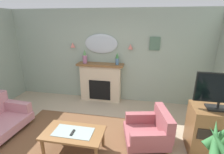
{
  "coord_description": "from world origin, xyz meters",
  "views": [
    {
      "loc": [
        1.06,
        -2.29,
        2.36
      ],
      "look_at": [
        0.38,
        1.29,
        1.13
      ],
      "focal_mm": 27.1,
      "sensor_mm": 36.0,
      "label": 1
    }
  ],
  "objects_px": {
    "tv_cabinet": "(212,130)",
    "armchair_by_coffee_table": "(150,130)",
    "wall_sconce_left": "(73,45)",
    "wall_sconce_right": "(130,47)",
    "framed_picture": "(155,44)",
    "wall_mirror": "(101,44)",
    "mantel_vase_right": "(117,58)",
    "fireplace": "(101,83)",
    "tv_remote": "(73,133)",
    "tv_flatscreen": "(221,91)",
    "coffee_table": "(73,135)",
    "mantel_vase_left": "(85,57)"
  },
  "relations": [
    {
      "from": "tv_cabinet",
      "to": "armchair_by_coffee_table",
      "type": "bearing_deg",
      "value": 179.63
    },
    {
      "from": "wall_sconce_left",
      "to": "wall_sconce_right",
      "type": "relative_size",
      "value": 1.0
    },
    {
      "from": "framed_picture",
      "to": "tv_cabinet",
      "type": "bearing_deg",
      "value": -60.87
    },
    {
      "from": "wall_mirror",
      "to": "framed_picture",
      "type": "xyz_separation_m",
      "value": [
        1.5,
        0.01,
        0.04
      ]
    },
    {
      "from": "mantel_vase_right",
      "to": "wall_mirror",
      "type": "distance_m",
      "value": 0.65
    },
    {
      "from": "fireplace",
      "to": "tv_remote",
      "type": "bearing_deg",
      "value": -88.47
    },
    {
      "from": "mantel_vase_right",
      "to": "tv_flatscreen",
      "type": "height_order",
      "value": "tv_flatscreen"
    },
    {
      "from": "coffee_table",
      "to": "fireplace",
      "type": "bearing_deg",
      "value": 91.5
    },
    {
      "from": "mantel_vase_left",
      "to": "tv_flatscreen",
      "type": "bearing_deg",
      "value": -29.63
    },
    {
      "from": "wall_mirror",
      "to": "coffee_table",
      "type": "bearing_deg",
      "value": -88.59
    },
    {
      "from": "framed_picture",
      "to": "tv_flatscreen",
      "type": "bearing_deg",
      "value": -61.14
    },
    {
      "from": "tv_remote",
      "to": "tv_flatscreen",
      "type": "relative_size",
      "value": 0.19
    },
    {
      "from": "armchair_by_coffee_table",
      "to": "tv_flatscreen",
      "type": "distance_m",
      "value": 1.44
    },
    {
      "from": "mantel_vase_left",
      "to": "tv_cabinet",
      "type": "distance_m",
      "value": 3.54
    },
    {
      "from": "tv_cabinet",
      "to": "tv_remote",
      "type": "bearing_deg",
      "value": -167.55
    },
    {
      "from": "wall_sconce_right",
      "to": "coffee_table",
      "type": "bearing_deg",
      "value": -108.93
    },
    {
      "from": "wall_mirror",
      "to": "armchair_by_coffee_table",
      "type": "height_order",
      "value": "wall_mirror"
    },
    {
      "from": "coffee_table",
      "to": "tv_remote",
      "type": "bearing_deg",
      "value": -86.55
    },
    {
      "from": "mantel_vase_right",
      "to": "tv_remote",
      "type": "xyz_separation_m",
      "value": [
        -0.44,
        -2.22,
        -0.89
      ]
    },
    {
      "from": "mantel_vase_left",
      "to": "armchair_by_coffee_table",
      "type": "bearing_deg",
      "value": -41.39
    },
    {
      "from": "mantel_vase_left",
      "to": "wall_sconce_right",
      "type": "height_order",
      "value": "wall_sconce_right"
    },
    {
      "from": "fireplace",
      "to": "armchair_by_coffee_table",
      "type": "height_order",
      "value": "fireplace"
    },
    {
      "from": "coffee_table",
      "to": "armchair_by_coffee_table",
      "type": "relative_size",
      "value": 1.13
    },
    {
      "from": "mantel_vase_right",
      "to": "tv_cabinet",
      "type": "xyz_separation_m",
      "value": [
        2.04,
        -1.68,
        -0.89
      ]
    },
    {
      "from": "tv_remote",
      "to": "armchair_by_coffee_table",
      "type": "bearing_deg",
      "value": 21.79
    },
    {
      "from": "armchair_by_coffee_table",
      "to": "tv_flatscreen",
      "type": "relative_size",
      "value": 1.16
    },
    {
      "from": "tv_flatscreen",
      "to": "framed_picture",
      "type": "bearing_deg",
      "value": 118.86
    },
    {
      "from": "wall_sconce_right",
      "to": "tv_remote",
      "type": "distance_m",
      "value": 2.75
    },
    {
      "from": "mantel_vase_right",
      "to": "fireplace",
      "type": "bearing_deg",
      "value": 176.76
    },
    {
      "from": "tv_flatscreen",
      "to": "fireplace",
      "type": "bearing_deg",
      "value": 145.75
    },
    {
      "from": "wall_mirror",
      "to": "wall_sconce_left",
      "type": "xyz_separation_m",
      "value": [
        -0.85,
        -0.05,
        -0.05
      ]
    },
    {
      "from": "fireplace",
      "to": "framed_picture",
      "type": "height_order",
      "value": "framed_picture"
    },
    {
      "from": "tv_cabinet",
      "to": "wall_mirror",
      "type": "bearing_deg",
      "value": 143.92
    },
    {
      "from": "mantel_vase_right",
      "to": "coffee_table",
      "type": "xyz_separation_m",
      "value": [
        -0.44,
        -2.19,
        -0.95
      ]
    },
    {
      "from": "fireplace",
      "to": "wall_mirror",
      "type": "relative_size",
      "value": 1.42
    },
    {
      "from": "wall_sconce_right",
      "to": "framed_picture",
      "type": "bearing_deg",
      "value": 5.27
    },
    {
      "from": "wall_sconce_right",
      "to": "wall_sconce_left",
      "type": "bearing_deg",
      "value": 180.0
    },
    {
      "from": "mantel_vase_left",
      "to": "wall_sconce_right",
      "type": "bearing_deg",
      "value": 5.27
    },
    {
      "from": "fireplace",
      "to": "tv_cabinet",
      "type": "bearing_deg",
      "value": -33.93
    },
    {
      "from": "wall_sconce_right",
      "to": "coffee_table",
      "type": "relative_size",
      "value": 0.13
    },
    {
      "from": "fireplace",
      "to": "wall_sconce_right",
      "type": "relative_size",
      "value": 9.71
    },
    {
      "from": "mantel_vase_right",
      "to": "framed_picture",
      "type": "height_order",
      "value": "framed_picture"
    },
    {
      "from": "wall_sconce_left",
      "to": "framed_picture",
      "type": "xyz_separation_m",
      "value": [
        2.35,
        0.06,
        0.09
      ]
    },
    {
      "from": "tv_remote",
      "to": "armchair_by_coffee_table",
      "type": "distance_m",
      "value": 1.5
    },
    {
      "from": "mantel_vase_right",
      "to": "wall_sconce_right",
      "type": "distance_m",
      "value": 0.49
    },
    {
      "from": "coffee_table",
      "to": "tv_remote",
      "type": "xyz_separation_m",
      "value": [
        0.0,
        -0.03,
        0.07
      ]
    },
    {
      "from": "framed_picture",
      "to": "tv_remote",
      "type": "distance_m",
      "value": 3.09
    },
    {
      "from": "wall_sconce_left",
      "to": "tv_flatscreen",
      "type": "bearing_deg",
      "value": -28.24
    },
    {
      "from": "wall_mirror",
      "to": "tv_cabinet",
      "type": "height_order",
      "value": "wall_mirror"
    },
    {
      "from": "mantel_vase_right",
      "to": "tv_flatscreen",
      "type": "bearing_deg",
      "value": -39.84
    }
  ]
}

